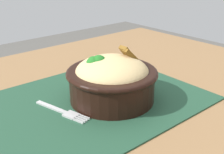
{
  "coord_description": "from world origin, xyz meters",
  "views": [
    {
      "loc": [
        0.27,
        0.43,
        0.98
      ],
      "look_at": [
        -0.08,
        0.03,
        0.76
      ],
      "focal_mm": 45.67,
      "sensor_mm": 36.0,
      "label": 1
    }
  ],
  "objects": [
    {
      "name": "table",
      "position": [
        0.0,
        0.0,
        0.63
      ],
      "size": [
        1.22,
        0.8,
        0.71
      ],
      "color": "olive",
      "rests_on": "ground_plane"
    },
    {
      "name": "fork",
      "position": [
        0.03,
        0.01,
        0.71
      ],
      "size": [
        0.05,
        0.13,
        0.0
      ],
      "color": "#B2B2B2",
      "rests_on": "placemat"
    },
    {
      "name": "placemat",
      "position": [
        -0.03,
        0.01,
        0.71
      ],
      "size": [
        0.47,
        0.35,
        0.0
      ],
      "primitive_type": "cube",
      "rotation": [
        0.0,
        0.0,
        -0.02
      ],
      "color": "#1E422D",
      "rests_on": "table"
    },
    {
      "name": "bowl",
      "position": [
        -0.08,
        0.03,
        0.76
      ],
      "size": [
        0.2,
        0.2,
        0.11
      ],
      "color": "black",
      "rests_on": "placemat"
    }
  ]
}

